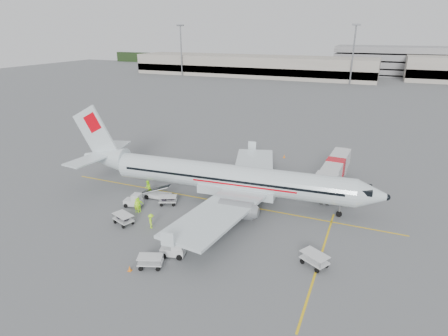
% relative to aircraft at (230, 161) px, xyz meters
% --- Properties ---
extents(ground, '(360.00, 360.00, 0.00)m').
position_rel_aircraft_xyz_m(ground, '(-1.38, -0.65, -5.41)').
color(ground, '#56595B').
extents(stripe_lead, '(44.00, 0.20, 0.01)m').
position_rel_aircraft_xyz_m(stripe_lead, '(-1.38, -0.65, -5.40)').
color(stripe_lead, yellow).
rests_on(stripe_lead, ground).
extents(stripe_cross, '(0.20, 20.00, 0.01)m').
position_rel_aircraft_xyz_m(stripe_cross, '(12.62, -8.65, -5.40)').
color(stripe_cross, yellow).
rests_on(stripe_cross, ground).
extents(terminal_west, '(110.00, 22.00, 9.00)m').
position_rel_aircraft_xyz_m(terminal_west, '(-41.38, 129.35, -0.91)').
color(terminal_west, gray).
rests_on(terminal_west, ground).
extents(parking_garage, '(62.00, 24.00, 14.00)m').
position_rel_aircraft_xyz_m(parking_garage, '(23.62, 159.35, 1.59)').
color(parking_garage, slate).
rests_on(parking_garage, ground).
extents(treeline, '(300.00, 3.00, 6.00)m').
position_rel_aircraft_xyz_m(treeline, '(-1.38, 174.35, -2.41)').
color(treeline, black).
rests_on(treeline, ground).
extents(mast_west, '(3.20, 1.20, 22.00)m').
position_rel_aircraft_xyz_m(mast_west, '(-71.38, 117.35, 5.59)').
color(mast_west, slate).
rests_on(mast_west, ground).
extents(mast_center, '(3.20, 1.20, 22.00)m').
position_rel_aircraft_xyz_m(mast_center, '(3.62, 117.35, 5.59)').
color(mast_center, slate).
rests_on(mast_center, ground).
extents(aircraft, '(41.41, 33.58, 10.82)m').
position_rel_aircraft_xyz_m(aircraft, '(0.00, 0.00, 0.00)').
color(aircraft, silver).
rests_on(aircraft, ground).
extents(jet_bridge, '(3.78, 15.84, 4.12)m').
position_rel_aircraft_xyz_m(jet_bridge, '(11.48, 9.37, -3.35)').
color(jet_bridge, silver).
rests_on(jet_bridge, ground).
extents(belt_loader, '(4.69, 2.12, 2.47)m').
position_rel_aircraft_xyz_m(belt_loader, '(-8.88, -2.79, -4.17)').
color(belt_loader, silver).
rests_on(belt_loader, ground).
extents(tug_fore, '(2.48, 2.05, 1.67)m').
position_rel_aircraft_xyz_m(tug_fore, '(3.17, -2.65, -4.57)').
color(tug_fore, silver).
rests_on(tug_fore, ground).
extents(tug_mid, '(2.52, 1.80, 1.76)m').
position_rel_aircraft_xyz_m(tug_mid, '(-0.47, -13.38, -4.53)').
color(tug_mid, silver).
rests_on(tug_mid, ground).
extents(tug_aft, '(2.32, 1.57, 1.66)m').
position_rel_aircraft_xyz_m(tug_aft, '(-10.37, -5.94, -4.58)').
color(tug_aft, silver).
rests_on(tug_aft, ground).
extents(cart_loaded_a, '(2.47, 2.01, 1.12)m').
position_rel_aircraft_xyz_m(cart_loaded_a, '(-6.72, -3.88, -4.85)').
color(cart_loaded_a, silver).
rests_on(cart_loaded_a, ground).
extents(cart_loaded_b, '(2.68, 2.11, 1.22)m').
position_rel_aircraft_xyz_m(cart_loaded_b, '(-8.70, -10.12, -4.80)').
color(cart_loaded_b, silver).
rests_on(cart_loaded_b, ground).
extents(cart_empty_a, '(2.56, 2.03, 1.17)m').
position_rel_aircraft_xyz_m(cart_empty_a, '(-1.43, -15.81, -4.82)').
color(cart_empty_a, silver).
rests_on(cart_empty_a, ground).
extents(cart_empty_b, '(2.88, 2.51, 1.29)m').
position_rel_aircraft_xyz_m(cart_empty_b, '(12.29, -9.80, -4.76)').
color(cart_empty_b, silver).
rests_on(cart_empty_b, ground).
extents(cone_nose, '(0.39, 0.39, 0.63)m').
position_rel_aircraft_xyz_m(cone_nose, '(10.35, 4.21, -5.09)').
color(cone_nose, orange).
rests_on(cone_nose, ground).
extents(cone_port, '(0.35, 0.35, 0.57)m').
position_rel_aircraft_xyz_m(cone_port, '(2.13, 19.29, -5.12)').
color(cone_port, orange).
rests_on(cone_port, ground).
extents(cone_stbd, '(0.34, 0.34, 0.55)m').
position_rel_aircraft_xyz_m(cone_stbd, '(-2.86, -17.02, -5.13)').
color(cone_stbd, orange).
rests_on(cone_stbd, ground).
extents(crew_a, '(0.73, 0.57, 1.78)m').
position_rel_aircraft_xyz_m(crew_a, '(-8.96, -7.17, -4.52)').
color(crew_a, '#A5EC1A').
rests_on(crew_a, ground).
extents(crew_b, '(1.13, 1.17, 1.90)m').
position_rel_aircraft_xyz_m(crew_b, '(-10.73, -2.19, -4.46)').
color(crew_b, '#A5EC1A').
rests_on(crew_b, ground).
extents(crew_c, '(1.12, 1.24, 1.67)m').
position_rel_aircraft_xyz_m(crew_c, '(-5.37, -9.63, -4.58)').
color(crew_c, '#A5EC1A').
rests_on(crew_c, ground).
extents(crew_d, '(1.13, 1.05, 1.86)m').
position_rel_aircraft_xyz_m(crew_d, '(-8.84, -6.94, -4.48)').
color(crew_d, '#A5EC1A').
rests_on(crew_d, ground).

